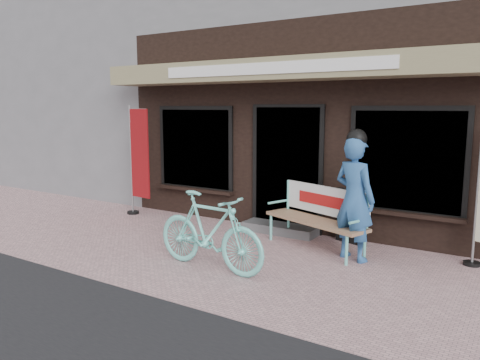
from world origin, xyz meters
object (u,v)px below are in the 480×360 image
Objects in this scene: bicycle at (210,231)px; menu_stand at (348,215)px; person at (355,196)px; nobori_red at (138,159)px; bench at (319,213)px.

menu_stand is at bearing -23.71° from bicycle.
menu_stand is (-0.34, 0.77, -0.47)m from person.
person is 4.54m from nobori_red.
bicycle is 2.48m from menu_stand.
bicycle is 3.60m from nobori_red.
nobori_red reaches higher than menu_stand.
person reaches higher than bench.
person is 0.97m from menu_stand.
person is 1.07× the size of bicycle.
person is 2.09m from bicycle.
menu_stand is (4.18, 0.39, -0.68)m from nobori_red.
bicycle is (-0.86, -1.67, -0.04)m from bench.
bench reaches higher than menu_stand.
nobori_red is (-3.90, 0.15, 0.57)m from bench.
nobori_red is at bearing -162.05° from bench.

